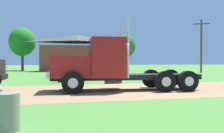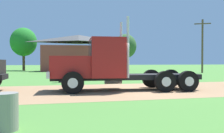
# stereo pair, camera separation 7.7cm
# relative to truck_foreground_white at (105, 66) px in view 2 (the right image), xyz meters

# --- Properties ---
(ground_plane) EXTENTS (200.00, 200.00, 0.00)m
(ground_plane) POSITION_rel_truck_foreground_white_xyz_m (2.02, -0.04, -1.30)
(ground_plane) COLOR #497E35
(dirt_track) EXTENTS (120.00, 6.97, 0.01)m
(dirt_track) POSITION_rel_truck_foreground_white_xyz_m (2.02, -0.04, -1.30)
(dirt_track) COLOR #9B7552
(dirt_track) RESTS_ON ground_plane
(truck_foreground_white) EXTENTS (8.29, 3.04, 3.86)m
(truck_foreground_white) POSITION_rel_truck_foreground_white_xyz_m (0.00, 0.00, 0.00)
(truck_foreground_white) COLOR black
(truck_foreground_white) RESTS_ON ground_plane
(visitor_far_side) EXTENTS (0.46, 0.52, 1.63)m
(visitor_far_side) POSITION_rel_truck_foreground_white_xyz_m (-2.26, 5.64, -0.43)
(visitor_far_side) COLOR #264C8C
(visitor_far_side) RESTS_ON ground_plane
(steel_barrel) EXTENTS (0.58, 0.58, 0.85)m
(steel_barrel) POSITION_rel_truck_foreground_white_xyz_m (-3.71, -6.83, -0.88)
(steel_barrel) COLOR gray
(steel_barrel) RESTS_ON ground_plane
(shed_building) EXTENTS (12.61, 6.38, 6.01)m
(shed_building) POSITION_rel_truck_foreground_white_xyz_m (0.99, 27.34, 1.59)
(shed_building) COLOR brown
(shed_building) RESTS_ON ground_plane
(utility_pole_near) EXTENTS (2.00, 1.18, 7.44)m
(utility_pole_near) POSITION_rel_truck_foreground_white_xyz_m (17.24, 16.90, 2.66)
(utility_pole_near) COLOR brown
(utility_pole_near) RESTS_ON ground_plane
(tree_mid) EXTENTS (4.52, 4.52, 7.51)m
(tree_mid) POSITION_rel_truck_foreground_white_xyz_m (-8.21, 31.66, 3.69)
(tree_mid) COLOR #513823
(tree_mid) RESTS_ON ground_plane
(tree_right) EXTENTS (4.19, 4.19, 6.81)m
(tree_right) POSITION_rel_truck_foreground_white_xyz_m (10.22, 31.07, 3.18)
(tree_right) COLOR #513823
(tree_right) RESTS_ON ground_plane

